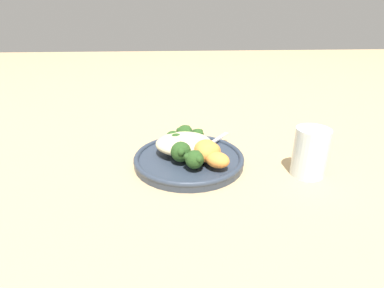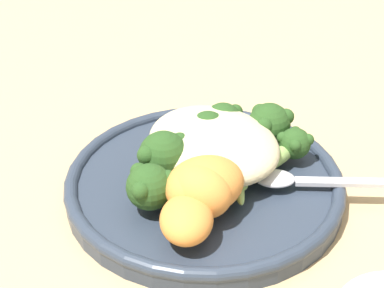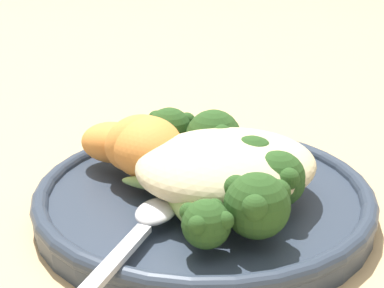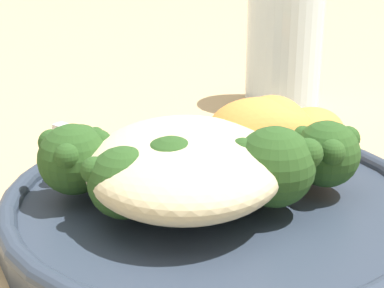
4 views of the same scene
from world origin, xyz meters
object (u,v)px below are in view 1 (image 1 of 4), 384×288
Objects in this scene: broccoli_stalk_0 at (199,138)px; sweet_potato_chunk_1 at (208,152)px; sweet_potato_chunk_0 at (217,160)px; water_glass at (310,152)px; broccoli_stalk_2 at (178,141)px; broccoli_stalk_3 at (181,143)px; quinoa_mound at (184,143)px; plate at (189,159)px; sweet_potato_chunk_2 at (206,151)px; sweet_potato_chunk_3 at (206,153)px; broccoli_stalk_6 at (196,158)px; broccoli_stalk_5 at (185,152)px; broccoli_stalk_1 at (188,136)px; spoon at (211,143)px; broccoli_stalk_4 at (179,149)px.

sweet_potato_chunk_1 reaches higher than broccoli_stalk_0.
water_glass is (0.19, -0.00, 0.01)m from sweet_potato_chunk_0.
broccoli_stalk_2 is at bearing 128.76° from sweet_potato_chunk_1.
quinoa_mound is at bearing 159.57° from broccoli_stalk_3.
sweet_potato_chunk_0 is at bearing -47.62° from plate.
quinoa_mound is at bearing 135.07° from sweet_potato_chunk_2.
broccoli_stalk_3 reaches higher than sweet_potato_chunk_3.
plate is 2.40× the size of broccoli_stalk_6.
broccoli_stalk_5 is 0.04m from sweet_potato_chunk_3.
quinoa_mound is 0.07m from broccoli_stalk_6.
broccoli_stalk_5 is 0.74× the size of broccoli_stalk_6.
sweet_potato_chunk_3 is at bearing 144.37° from broccoli_stalk_6.
broccoli_stalk_5 is at bearing 155.46° from broccoli_stalk_0.
quinoa_mound and broccoli_stalk_1 have the same top height.
broccoli_stalk_5 is 0.05m from sweet_potato_chunk_1.
sweet_potato_chunk_2 is (0.02, 0.02, 0.00)m from broccoli_stalk_6.
broccoli_stalk_2 is at bearing -123.49° from broccoli_stalk_5.
plate is 2.51× the size of spoon.
spoon is (0.07, 0.03, -0.01)m from broccoli_stalk_3.
broccoli_stalk_2 and broccoli_stalk_6 have the same top height.
broccoli_stalk_1 reaches higher than plate.
broccoli_stalk_2 is at bearing -143.90° from broccoli_stalk_6.
sweet_potato_chunk_1 reaches higher than broccoli_stalk_3.
quinoa_mound is at bearing 132.07° from sweet_potato_chunk_3.
water_glass is at bearing -14.83° from plate.
broccoli_stalk_3 is 0.07m from sweet_potato_chunk_3.
broccoli_stalk_1 is 0.27m from water_glass.
broccoli_stalk_4 is 0.88× the size of spoon.
sweet_potato_chunk_2 is (0.04, -0.04, 0.00)m from quinoa_mound.
broccoli_stalk_2 is 1.33× the size of broccoli_stalk_4.
sweet_potato_chunk_2 reaches higher than broccoli_stalk_3.
sweet_potato_chunk_0 is 0.50× the size of water_glass.
sweet_potato_chunk_3 is 0.52× the size of water_glass.
sweet_potato_chunk_2 reaches higher than sweet_potato_chunk_3.
broccoli_stalk_2 reaches higher than broccoli_stalk_4.
sweet_potato_chunk_3 is (0.03, -0.03, 0.03)m from plate.
sweet_potato_chunk_2 reaches higher than broccoli_stalk_2.
broccoli_stalk_4 is at bearing 140.97° from broccoli_stalk_0.
broccoli_stalk_3 is 0.07m from sweet_potato_chunk_2.
broccoli_stalk_4 is at bearing 167.05° from water_glass.
broccoli_stalk_2 is at bearing 127.33° from sweet_potato_chunk_0.
sweet_potato_chunk_1 is 0.20m from water_glass.
sweet_potato_chunk_1 is 0.01m from sweet_potato_chunk_2.
broccoli_stalk_3 is 1.80× the size of sweet_potato_chunk_3.
broccoli_stalk_3 is at bearing 133.58° from broccoli_stalk_1.
broccoli_stalk_6 is at bearing 176.49° from water_glass.
broccoli_stalk_0 is 0.94× the size of water_glass.
broccoli_stalk_6 is 1.05× the size of spoon.
quinoa_mound reaches higher than broccoli_stalk_0.
broccoli_stalk_0 is at bearing 96.75° from sweet_potato_chunk_1.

